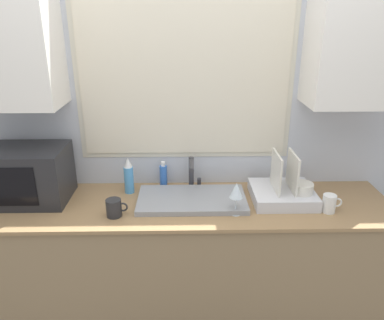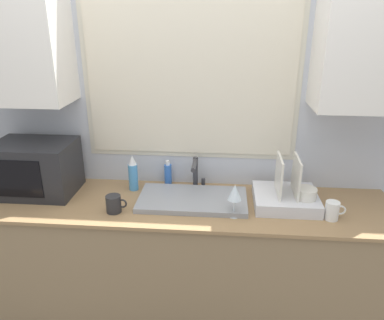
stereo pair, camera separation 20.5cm
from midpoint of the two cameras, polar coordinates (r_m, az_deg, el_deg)
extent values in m
cube|color=#8C7251|center=(2.45, -3.41, -16.33)|extent=(2.38, 0.57, 0.90)
cube|color=#99754C|center=(2.20, -3.67, -6.84)|extent=(2.41, 0.60, 0.02)
cube|color=silver|center=(2.34, -3.59, 5.37)|extent=(6.00, 0.06, 2.60)
cube|color=beige|center=(2.25, -3.78, 11.83)|extent=(1.29, 0.01, 0.95)
cube|color=beige|center=(2.25, -3.79, 11.82)|extent=(1.23, 0.01, 0.89)
cube|color=white|center=(2.30, -28.96, 16.80)|extent=(0.50, 0.32, 0.79)
cube|color=white|center=(2.22, 21.75, 17.81)|extent=(0.50, 0.32, 0.79)
cube|color=gray|center=(2.20, -2.71, -6.09)|extent=(0.63, 0.34, 0.03)
cylinder|color=#333338|center=(2.34, -2.62, -1.94)|extent=(0.03, 0.03, 0.20)
cylinder|color=#333338|center=(2.23, -2.71, -0.80)|extent=(0.03, 0.17, 0.03)
cylinder|color=#333338|center=(2.37, -1.38, -3.52)|extent=(0.02, 0.02, 0.06)
cube|color=#232326|center=(2.41, -26.19, -2.06)|extent=(0.47, 0.33, 0.32)
cube|color=black|center=(2.29, -28.66, -3.72)|extent=(0.31, 0.01, 0.22)
cube|color=silver|center=(2.25, 11.09, -5.24)|extent=(0.36, 0.34, 0.07)
cube|color=silver|center=(2.18, 10.12, -1.86)|extent=(0.01, 0.22, 0.22)
cube|color=silver|center=(2.20, 12.57, -1.82)|extent=(0.01, 0.22, 0.22)
cylinder|color=silver|center=(2.20, 13.99, -4.23)|extent=(0.12, 0.12, 0.06)
cylinder|color=#4C99D8|center=(2.33, -12.09, -3.02)|extent=(0.06, 0.06, 0.17)
cone|color=silver|center=(2.29, -12.31, -0.43)|extent=(0.05, 0.05, 0.06)
cylinder|color=blue|center=(2.38, -6.85, -2.53)|extent=(0.05, 0.05, 0.14)
cylinder|color=white|center=(2.35, -6.94, -0.65)|extent=(0.03, 0.03, 0.03)
cylinder|color=#262628|center=(2.10, -14.61, -7.15)|extent=(0.08, 0.08, 0.10)
torus|color=#262628|center=(2.09, -13.28, -7.06)|extent=(0.05, 0.01, 0.05)
cylinder|color=silver|center=(2.08, 3.81, -8.16)|extent=(0.07, 0.07, 0.00)
cylinder|color=silver|center=(2.06, 3.84, -6.95)|extent=(0.01, 0.01, 0.10)
cone|color=silver|center=(2.02, 3.91, -4.68)|extent=(0.08, 0.08, 0.09)
cylinder|color=white|center=(2.18, 17.66, -6.39)|extent=(0.07, 0.07, 0.10)
torus|color=white|center=(2.19, 18.79, -6.22)|extent=(0.06, 0.01, 0.06)
camera|label=1|loc=(0.10, -92.86, -1.12)|focal=35.00mm
camera|label=2|loc=(0.10, 87.14, 1.12)|focal=35.00mm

